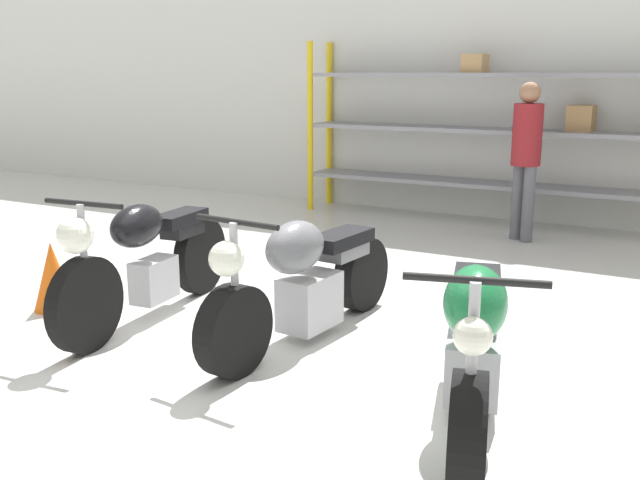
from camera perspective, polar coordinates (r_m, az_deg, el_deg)
The scene contains 8 objects.
ground_plane at distance 4.87m, azimuth -2.28°, elevation -9.01°, with size 30.00×30.00×0.00m, color silver.
back_wall at distance 9.39m, azimuth 14.64°, elevation 12.57°, with size 30.00×0.08×3.60m.
shelving_rack at distance 9.09m, azimuth 13.17°, elevation 8.78°, with size 4.55×0.63×2.25m.
motorcycle_black at distance 5.50m, azimuth -13.75°, elevation -1.39°, with size 0.62×2.09×1.03m.
motorcycle_grey at distance 4.98m, azimuth -1.23°, elevation -3.22°, with size 0.63×2.13×0.99m.
motorcycle_green at distance 3.97m, azimuth 12.19°, elevation -7.78°, with size 0.85×2.07×1.00m.
person_browsing at distance 8.17m, azimuth 16.18°, elevation 7.05°, with size 0.45×0.45×1.75m.
traffic_cone at distance 6.02m, azimuth -20.59°, elevation -2.70°, with size 0.32×0.32×0.55m.
Camera 1 is at (2.32, -3.86, 1.84)m, focal length 40.00 mm.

